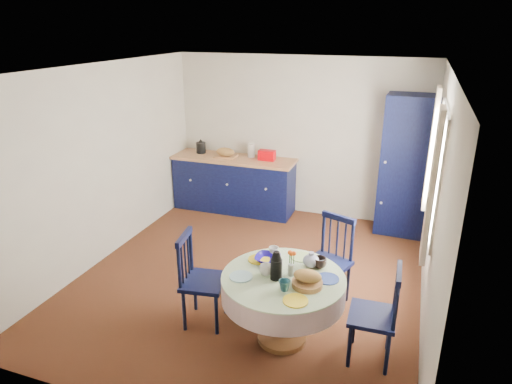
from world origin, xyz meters
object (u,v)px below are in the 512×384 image
Objects in this scene: mug_a at (266,270)px; dining_table at (284,288)px; pantry_cabinet at (407,166)px; mug_d at (274,251)px; chair_far at (329,260)px; mug_c at (320,263)px; chair_right at (377,314)px; mug_b at (285,285)px; kitchen_counter at (234,183)px; chair_left at (200,279)px; cobalt_bowl at (268,259)px.

dining_table is at bearing 6.74° from mug_a.
pantry_cabinet is 2.89m from mug_d.
chair_far reaches higher than dining_table.
mug_d is at bearing 170.66° from mug_c.
chair_far is 1.03× the size of chair_right.
chair_right is 7.59× the size of mug_a.
pantry_cabinet is 3.35m from mug_b.
chair_right is at bearing 1.82° from mug_a.
pantry_cabinet is at bearing 176.84° from chair_right.
chair_right is at bearing -49.11° from kitchen_counter.
chair_left is 0.76m from mug_a.
chair_left is 1.22m from mug_c.
chair_far is at bearing -47.27° from kitchen_counter.
kitchen_counter is 1.72× the size of dining_table.
mug_c is 0.50m from mug_d.
dining_table is (-0.94, -3.00, -0.43)m from pantry_cabinet.
pantry_cabinet is at bearing 0.43° from kitchen_counter.
pantry_cabinet is at bearing 72.51° from dining_table.
mug_b is at bearing -112.04° from chair_left.
chair_left is at bearing -124.68° from chair_far.
chair_left is at bearing -151.76° from mug_d.
mug_a is 0.51× the size of cobalt_bowl.
chair_left reaches higher than cobalt_bowl.
chair_left is at bearing -119.32° from pantry_cabinet.
pantry_cabinet reaches higher than chair_right.
mug_d is at bearing 96.72° from mug_a.
mug_a is at bearing -146.04° from mug_c.
chair_right is at bearing -98.49° from chair_left.
pantry_cabinet is at bearing -40.23° from chair_left.
mug_b is at bearing -112.63° from mug_c.
kitchen_counter is at bearing 117.38° from mug_a.
dining_table is (1.72, -2.96, 0.13)m from kitchen_counter.
mug_a is at bearing -173.26° from dining_table.
chair_left is 0.80m from mug_d.
chair_left is (-0.89, 0.00, -0.09)m from dining_table.
cobalt_bowl is (-0.31, 0.45, -0.02)m from mug_b.
chair_far is 0.61m from mug_c.
mug_b is 0.80× the size of mug_c.
cobalt_bowl is (-0.51, -0.06, -0.02)m from mug_c.
mug_b is at bearing -61.13° from kitchen_counter.
mug_a is at bearing -83.28° from mug_d.
chair_far is at bearing 89.75° from mug_c.
chair_far is 0.83m from cobalt_bowl.
chair_left is at bearing 166.71° from mug_b.
chair_far is 3.99× the size of cobalt_bowl.
chair_right is 1.18m from mug_d.
chair_left reaches higher than chair_right.
chair_left is 1.00× the size of chair_far.
chair_left is 1.76m from chair_right.
pantry_cabinet reaches higher than mug_b.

